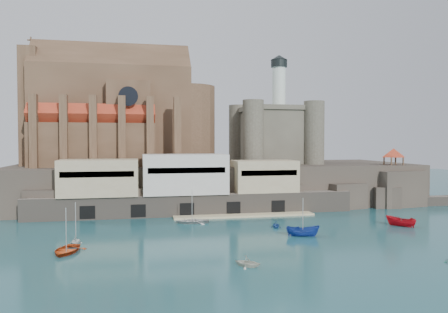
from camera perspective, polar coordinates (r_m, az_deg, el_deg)
ground at (r=75.61m, az=4.58°, el=-10.09°), size 300.00×300.00×0.00m
promontory at (r=112.78m, az=-1.08°, el=-3.55°), size 100.00×36.00×10.00m
quay at (r=95.16m, az=-5.23°, el=-3.90°), size 70.00×12.00×13.05m
church at (r=113.10m, az=-13.38°, el=5.14°), size 47.00×25.93×30.51m
castle_keep at (r=117.95m, az=6.57°, el=3.19°), size 21.20×21.20×29.30m
rock_outcrop at (r=115.90m, az=21.26°, el=-3.99°), size 14.50×10.50×8.70m
pavilion at (r=115.47m, az=21.27°, el=0.32°), size 6.40×6.40×5.40m
boat_0 at (r=67.36m, az=-19.90°, el=-11.71°), size 4.80×2.32×6.47m
boat_1 at (r=56.85m, az=3.08°, el=-14.17°), size 3.26×3.47×3.45m
boat_2 at (r=75.12m, az=10.25°, el=-10.20°), size 2.64×2.60×5.54m
boat_4 at (r=72.83m, az=-18.78°, el=-10.66°), size 2.57×1.90×2.67m
boat_5 at (r=88.70m, az=22.07°, el=-8.43°), size 2.97×2.98×5.56m
boat_6 at (r=85.77m, az=-4.19°, el=-8.64°), size 1.54×4.61×6.37m
boat_7 at (r=81.80m, az=6.79°, el=-9.17°), size 2.82×2.11×2.92m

